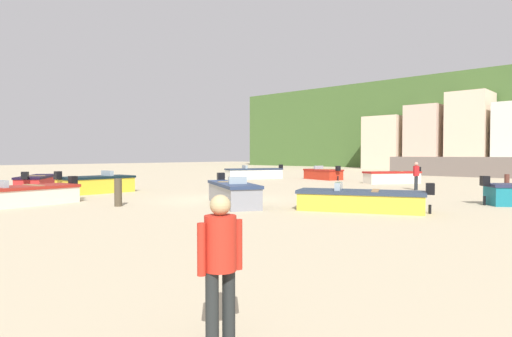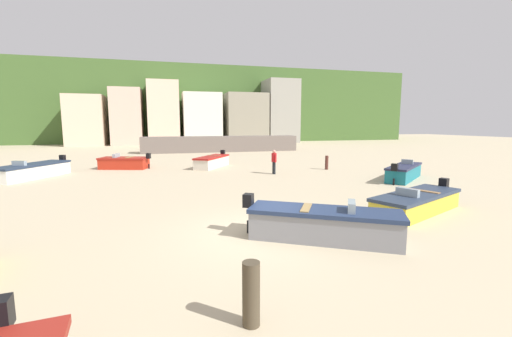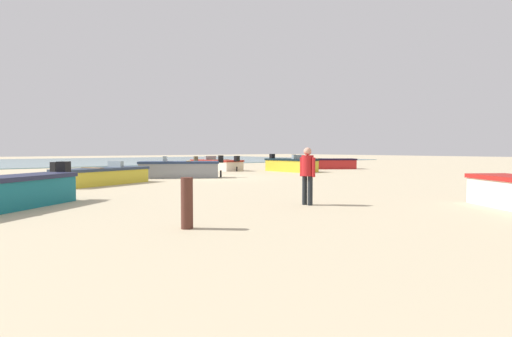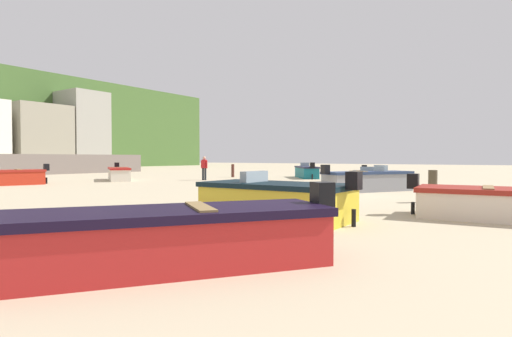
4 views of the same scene
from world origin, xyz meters
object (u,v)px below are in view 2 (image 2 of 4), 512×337
Objects in this scene: boat_yellow_1 at (417,202)px; boat_red_5 at (124,163)px; boat_white_0 at (32,171)px; boat_grey_6 at (324,224)px; boat_teal_2 at (404,172)px; beach_walker_distant at (274,160)px; boat_cream_8 at (212,162)px; mooring_post_near_water at (251,294)px; mooring_post_mid_beach at (327,163)px.

boat_red_5 reaches higher than boat_yellow_1.
boat_grey_6 is at bearing 156.05° from boat_white_0.
boat_teal_2 is 1.10× the size of boat_red_5.
boat_white_0 is 1.31× the size of boat_red_5.
boat_red_5 is 2.36× the size of beach_walker_distant.
boat_red_5 is at bearing -126.81° from boat_grey_6.
boat_teal_2 is 1.02× the size of boat_cream_8.
boat_yellow_1 is 9.35m from mooring_post_near_water.
beach_walker_distant is at bearing 70.19° from mooring_post_near_water.
beach_walker_distant is at bearing -166.84° from mooring_post_mid_beach.
boat_yellow_1 is at bearing 141.17° from boat_grey_6.
boat_teal_2 is at bearing -170.71° from boat_white_0.
boat_yellow_1 is at bearing 168.94° from boat_white_0.
boat_grey_6 is at bearing 86.73° from boat_yellow_1.
boat_grey_6 is at bearing -117.78° from mooring_post_mid_beach.
boat_grey_6 is 12.62m from beach_walker_distant.
boat_cream_8 is (6.43, -0.93, -0.00)m from boat_red_5.
boat_grey_6 reaches higher than boat_teal_2.
boat_teal_2 is 5.74m from mooring_post_mid_beach.
boat_red_5 is at bearing 24.21° from boat_cream_8.
boat_red_5 is 11.35m from beach_walker_distant.
boat_yellow_1 is 1.08× the size of boat_grey_6.
mooring_post_mid_beach is (10.08, 16.74, -0.04)m from mooring_post_near_water.
boat_white_0 is at bearing 42.67° from boat_cream_8.
boat_teal_2 is 13.51m from boat_cream_8.
boat_white_0 is 20.41m from mooring_post_near_water.
mooring_post_near_water is at bearing -11.13° from boat_grey_6.
beach_walker_distant is (14.96, -2.46, 0.50)m from boat_white_0.
boat_white_0 is at bearing -109.34° from boat_grey_6.
boat_cream_8 is 2.53× the size of beach_walker_distant.
boat_teal_2 reaches higher than boat_red_5.
boat_white_0 reaches higher than boat_cream_8.
boat_grey_6 is at bearing 48.05° from mooring_post_near_water.
mooring_post_near_water is at bearing -151.49° from boat_red_5.
mooring_post_mid_beach is (14.36, -4.42, 0.07)m from boat_red_5.
boat_white_0 is 15.17m from beach_walker_distant.
boat_grey_6 is 1.06× the size of boat_cream_8.
boat_yellow_1 reaches higher than mooring_post_mid_beach.
boat_white_0 is 21.50m from boat_yellow_1.
beach_walker_distant reaches higher than boat_red_5.
boat_grey_6 is (-4.77, -1.77, 0.08)m from boat_yellow_1.
mooring_post_near_water is (4.28, -21.16, 0.11)m from boat_red_5.
boat_cream_8 is (11.45, 2.07, -0.01)m from boat_white_0.
boat_white_0 is 22.78m from boat_teal_2.
beach_walker_distant reaches higher than boat_white_0.
boat_teal_2 is (21.79, -6.63, -0.00)m from boat_white_0.
boat_cream_8 is at bearing -168.30° from boat_teal_2.
boat_teal_2 is 8.02m from beach_walker_distant.
boat_cream_8 is (-5.66, 15.09, 0.05)m from boat_yellow_1.
boat_grey_6 reaches higher than mooring_post_mid_beach.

